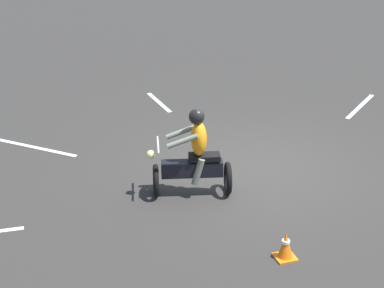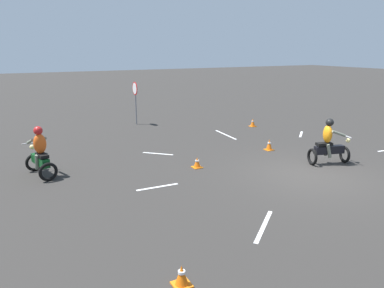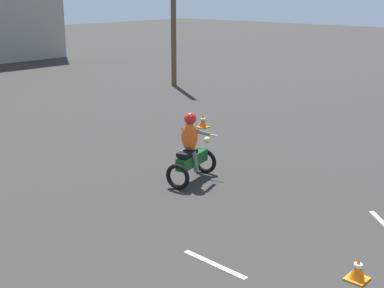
% 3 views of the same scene
% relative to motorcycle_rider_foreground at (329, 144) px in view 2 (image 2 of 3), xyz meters
% --- Properties ---
extents(ground_plane, '(120.00, 120.00, 0.00)m').
position_rel_motorcycle_rider_foreground_xyz_m(ground_plane, '(-0.63, 1.45, -0.73)').
color(ground_plane, '#2D2B28').
extents(motorcycle_rider_foreground, '(0.96, 1.56, 1.66)m').
position_rel_motorcycle_rider_foreground_xyz_m(motorcycle_rider_foreground, '(0.00, 0.00, 0.00)').
color(motorcycle_rider_foreground, black).
rests_on(motorcycle_rider_foreground, ground).
extents(motorcycle_rider_background, '(1.56, 0.92, 1.66)m').
position_rel_motorcycle_rider_foreground_xyz_m(motorcycle_rider_background, '(3.35, 9.26, 0.00)').
color(motorcycle_rider_background, black).
rests_on(motorcycle_rider_background, ground).
extents(stop_sign, '(0.70, 0.08, 2.30)m').
position_rel_motorcycle_rider_foreground_xyz_m(stop_sign, '(9.99, 3.70, 0.91)').
color(stop_sign, slate).
rests_on(stop_sign, ground).
extents(traffic_cone_near_right, '(0.32, 0.32, 0.44)m').
position_rel_motorcycle_rider_foreground_xyz_m(traffic_cone_near_right, '(2.45, 0.67, -0.51)').
color(traffic_cone_near_right, orange).
rests_on(traffic_cone_near_right, ground).
extents(traffic_cone_mid_center, '(0.32, 0.32, 0.42)m').
position_rel_motorcycle_rider_foreground_xyz_m(traffic_cone_mid_center, '(6.59, -1.59, -0.52)').
color(traffic_cone_mid_center, orange).
rests_on(traffic_cone_mid_center, ground).
extents(traffic_cone_mid_left, '(0.32, 0.32, 0.37)m').
position_rel_motorcycle_rider_foreground_xyz_m(traffic_cone_mid_left, '(1.77, 4.37, -0.55)').
color(traffic_cone_mid_left, orange).
rests_on(traffic_cone_mid_left, ground).
extents(traffic_cone_far_center, '(0.32, 0.32, 0.39)m').
position_rel_motorcycle_rider_foreground_xyz_m(traffic_cone_far_center, '(-3.97, 7.79, -0.54)').
color(traffic_cone_far_center, orange).
rests_on(traffic_cone_far_center, ground).
extents(lane_stripe_e, '(2.09, 0.29, 0.01)m').
position_rel_motorcycle_rider_foreground_xyz_m(lane_stripe_e, '(5.61, 0.74, -0.72)').
color(lane_stripe_e, silver).
rests_on(lane_stripe_e, ground).
extents(lane_stripe_ne, '(0.94, 0.97, 0.01)m').
position_rel_motorcycle_rider_foreground_xyz_m(lane_stripe_ne, '(4.05, 4.90, -0.72)').
color(lane_stripe_ne, silver).
rests_on(lane_stripe_ne, ground).
extents(lane_stripe_n, '(0.14, 1.32, 0.01)m').
position_rel_motorcycle_rider_foreground_xyz_m(lane_stripe_n, '(0.67, 6.32, -0.72)').
color(lane_stripe_n, silver).
rests_on(lane_stripe_n, ground).
extents(lane_stripe_nw, '(1.22, 1.39, 0.01)m').
position_rel_motorcycle_rider_foreground_xyz_m(lane_stripe_nw, '(-2.83, 5.09, -0.72)').
color(lane_stripe_nw, silver).
rests_on(lane_stripe_nw, ground).
extents(lane_stripe_se, '(0.96, 1.02, 0.01)m').
position_rel_motorcycle_rider_foreground_xyz_m(lane_stripe_se, '(4.00, -2.55, -0.72)').
color(lane_stripe_se, silver).
rests_on(lane_stripe_se, ground).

